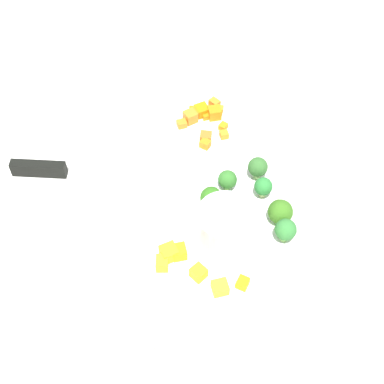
% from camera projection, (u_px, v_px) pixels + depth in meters
% --- Properties ---
extents(ground_plane, '(4.00, 4.00, 0.00)m').
position_uv_depth(ground_plane, '(192.00, 202.00, 0.79)').
color(ground_plane, '#9E9D93').
extents(cutting_board, '(0.52, 0.36, 0.01)m').
position_uv_depth(cutting_board, '(192.00, 199.00, 0.78)').
color(cutting_board, white).
rests_on(cutting_board, ground_plane).
extents(prep_bowl, '(0.07, 0.07, 0.05)m').
position_uv_depth(prep_bowl, '(225.00, 225.00, 0.72)').
color(prep_bowl, '#B6B5C4').
rests_on(prep_bowl, cutting_board).
extents(chef_knife, '(0.26, 0.24, 0.02)m').
position_uv_depth(chef_knife, '(80.00, 172.00, 0.79)').
color(chef_knife, silver).
rests_on(chef_knife, cutting_board).
extents(carrot_dice_0, '(0.02, 0.02, 0.01)m').
position_uv_depth(carrot_dice_0, '(182.00, 124.00, 0.85)').
color(carrot_dice_0, orange).
rests_on(carrot_dice_0, cutting_board).
extents(carrot_dice_1, '(0.02, 0.02, 0.01)m').
position_uv_depth(carrot_dice_1, '(205.00, 144.00, 0.83)').
color(carrot_dice_1, orange).
rests_on(carrot_dice_1, cutting_board).
extents(carrot_dice_2, '(0.01, 0.01, 0.01)m').
position_uv_depth(carrot_dice_2, '(206.00, 116.00, 0.86)').
color(carrot_dice_2, orange).
rests_on(carrot_dice_2, cutting_board).
extents(carrot_dice_3, '(0.02, 0.02, 0.01)m').
position_uv_depth(carrot_dice_3, '(224.00, 135.00, 0.84)').
color(carrot_dice_3, orange).
rests_on(carrot_dice_3, cutting_board).
extents(carrot_dice_4, '(0.02, 0.01, 0.01)m').
position_uv_depth(carrot_dice_4, '(214.00, 103.00, 0.88)').
color(carrot_dice_4, orange).
rests_on(carrot_dice_4, cutting_board).
extents(carrot_dice_5, '(0.02, 0.02, 0.01)m').
position_uv_depth(carrot_dice_5, '(206.00, 137.00, 0.84)').
color(carrot_dice_5, orange).
rests_on(carrot_dice_5, cutting_board).
extents(carrot_dice_6, '(0.01, 0.01, 0.01)m').
position_uv_depth(carrot_dice_6, '(223.00, 127.00, 0.85)').
color(carrot_dice_6, orange).
rests_on(carrot_dice_6, cutting_board).
extents(carrot_dice_7, '(0.02, 0.02, 0.01)m').
position_uv_depth(carrot_dice_7, '(202.00, 110.00, 0.87)').
color(carrot_dice_7, orange).
rests_on(carrot_dice_7, cutting_board).
extents(carrot_dice_8, '(0.01, 0.02, 0.01)m').
position_uv_depth(carrot_dice_8, '(220.00, 110.00, 0.87)').
color(carrot_dice_8, orange).
rests_on(carrot_dice_8, cutting_board).
extents(carrot_dice_9, '(0.02, 0.02, 0.01)m').
position_uv_depth(carrot_dice_9, '(194.00, 113.00, 0.86)').
color(carrot_dice_9, orange).
rests_on(carrot_dice_9, cutting_board).
extents(carrot_dice_10, '(0.02, 0.02, 0.02)m').
position_uv_depth(carrot_dice_10, '(190.00, 117.00, 0.86)').
color(carrot_dice_10, orange).
rests_on(carrot_dice_10, cutting_board).
extents(carrot_dice_11, '(0.03, 0.03, 0.02)m').
position_uv_depth(carrot_dice_11, '(214.00, 113.00, 0.86)').
color(carrot_dice_11, orange).
rests_on(carrot_dice_11, cutting_board).
extents(pepper_dice_0, '(0.02, 0.02, 0.02)m').
position_uv_depth(pepper_dice_0, '(199.00, 273.00, 0.70)').
color(pepper_dice_0, yellow).
rests_on(pepper_dice_0, cutting_board).
extents(pepper_dice_1, '(0.02, 0.02, 0.02)m').
position_uv_depth(pepper_dice_1, '(179.00, 252.00, 0.71)').
color(pepper_dice_1, yellow).
rests_on(pepper_dice_1, cutting_board).
extents(pepper_dice_2, '(0.03, 0.03, 0.02)m').
position_uv_depth(pepper_dice_2, '(169.00, 253.00, 0.71)').
color(pepper_dice_2, yellow).
rests_on(pepper_dice_2, cutting_board).
extents(pepper_dice_3, '(0.02, 0.02, 0.02)m').
position_uv_depth(pepper_dice_3, '(162.00, 263.00, 0.70)').
color(pepper_dice_3, yellow).
rests_on(pepper_dice_3, cutting_board).
extents(pepper_dice_4, '(0.02, 0.03, 0.02)m').
position_uv_depth(pepper_dice_4, '(220.00, 288.00, 0.68)').
color(pepper_dice_4, yellow).
rests_on(pepper_dice_4, cutting_board).
extents(pepper_dice_5, '(0.02, 0.02, 0.01)m').
position_uv_depth(pepper_dice_5, '(243.00, 283.00, 0.69)').
color(pepper_dice_5, yellow).
rests_on(pepper_dice_5, cutting_board).
extents(broccoli_floret_0, '(0.03, 0.03, 0.03)m').
position_uv_depth(broccoli_floret_0, '(227.00, 180.00, 0.77)').
color(broccoli_floret_0, '#80C357').
rests_on(broccoli_floret_0, cutting_board).
extents(broccoli_floret_1, '(0.03, 0.03, 0.03)m').
position_uv_depth(broccoli_floret_1, '(263.00, 187.00, 0.76)').
color(broccoli_floret_1, '#94AB65').
rests_on(broccoli_floret_1, cutting_board).
extents(broccoli_floret_2, '(0.03, 0.03, 0.04)m').
position_uv_depth(broccoli_floret_2, '(211.00, 198.00, 0.75)').
color(broccoli_floret_2, '#87C06D').
rests_on(broccoli_floret_2, cutting_board).
extents(broccoli_floret_3, '(0.03, 0.03, 0.04)m').
position_uv_depth(broccoli_floret_3, '(286.00, 230.00, 0.72)').
color(broccoli_floret_3, '#81BD59').
rests_on(broccoli_floret_3, cutting_board).
extents(broccoli_floret_4, '(0.03, 0.03, 0.04)m').
position_uv_depth(broccoli_floret_4, '(258.00, 167.00, 0.78)').
color(broccoli_floret_4, '#83B262').
rests_on(broccoli_floret_4, cutting_board).
extents(broccoli_floret_5, '(0.03, 0.03, 0.04)m').
position_uv_depth(broccoli_floret_5, '(280.00, 212.00, 0.74)').
color(broccoli_floret_5, '#86B969').
rests_on(broccoli_floret_5, cutting_board).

